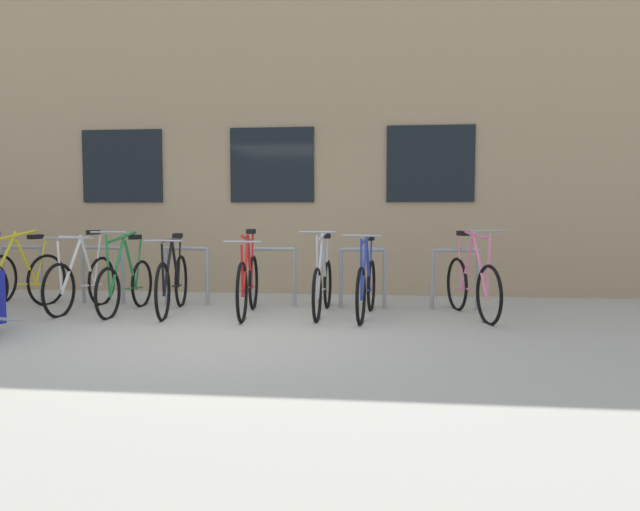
{
  "coord_description": "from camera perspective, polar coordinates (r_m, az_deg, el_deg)",
  "views": [
    {
      "loc": [
        1.81,
        -6.26,
        1.31
      ],
      "look_at": [
        0.92,
        1.6,
        0.72
      ],
      "focal_mm": 34.81,
      "sensor_mm": 36.0,
      "label": 1
    }
  ],
  "objects": [
    {
      "name": "bicycle_red",
      "position": [
        7.74,
        -6.64,
        -2.55
      ],
      "size": [
        0.44,
        1.71,
        1.08
      ],
      "color": "black",
      "rests_on": "ground"
    },
    {
      "name": "bicycle_yellow",
      "position": [
        8.93,
        -26.04,
        -2.07
      ],
      "size": [
        0.53,
        1.7,
        1.08
      ],
      "color": "black",
      "rests_on": "ground"
    },
    {
      "name": "bicycle_white",
      "position": [
        8.6,
        -21.07,
        -2.22
      ],
      "size": [
        0.44,
        1.68,
        1.05
      ],
      "color": "black",
      "rests_on": "ground"
    },
    {
      "name": "bicycle_blue",
      "position": [
        7.58,
        4.29,
        -2.8
      ],
      "size": [
        0.44,
        1.69,
        1.04
      ],
      "color": "black",
      "rests_on": "ground"
    },
    {
      "name": "bicycle_silver",
      "position": [
        7.76,
        0.24,
        -2.65
      ],
      "size": [
        0.44,
        1.71,
        1.08
      ],
      "color": "black",
      "rests_on": "ground"
    },
    {
      "name": "ground_plane",
      "position": [
        6.64,
        -9.57,
        -7.15
      ],
      "size": [
        42.0,
        42.0,
        0.0
      ],
      "primitive_type": "plane",
      "color": "#B2ADA0"
    },
    {
      "name": "bicycle_black",
      "position": [
        8.07,
        -13.4,
        -2.41
      ],
      "size": [
        0.44,
        1.78,
        1.01
      ],
      "color": "black",
      "rests_on": "ground"
    },
    {
      "name": "bicycle_pink",
      "position": [
        7.79,
        13.79,
        -2.61
      ],
      "size": [
        0.56,
        1.69,
        1.09
      ],
      "color": "black",
      "rests_on": "ground"
    },
    {
      "name": "bicycle_green",
      "position": [
        8.26,
        -17.42,
        -2.46
      ],
      "size": [
        0.44,
        1.64,
        1.07
      ],
      "color": "black",
      "rests_on": "ground"
    },
    {
      "name": "bike_rack",
      "position": [
        8.47,
        -8.31,
        -1.28
      ],
      "size": [
        6.63,
        0.05,
        0.8
      ],
      "color": "gray",
      "rests_on": "ground"
    },
    {
      "name": "storefront_building",
      "position": [
        12.74,
        -1.75,
        9.03
      ],
      "size": [
        28.0,
        6.26,
        4.74
      ],
      "color": "tan",
      "rests_on": "ground"
    }
  ]
}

